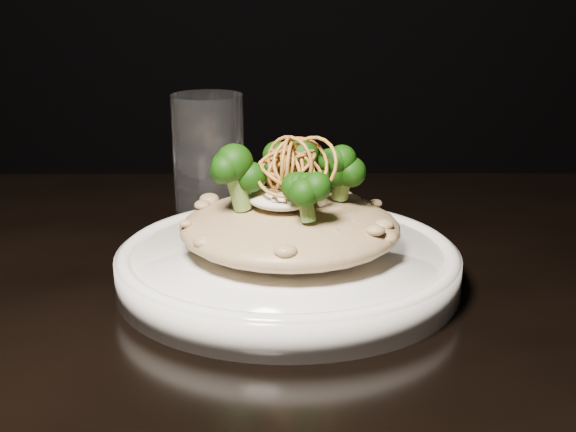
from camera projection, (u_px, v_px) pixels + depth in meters
name	position (u px, v px, depth m)	size (l,w,h in m)	color
table	(345.00, 422.00, 0.58)	(1.10, 0.80, 0.75)	black
plate	(288.00, 268.00, 0.61)	(0.26, 0.26, 0.03)	white
risotto	(290.00, 228.00, 0.60)	(0.17, 0.17, 0.04)	brown
broccoli	(294.00, 175.00, 0.59)	(0.12, 0.12, 0.04)	black
cheese	(282.00, 198.00, 0.59)	(0.05, 0.05, 0.01)	white
shallots	(293.00, 167.00, 0.58)	(0.05, 0.05, 0.03)	brown
drinking_glass	(209.00, 157.00, 0.76)	(0.07, 0.07, 0.12)	white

